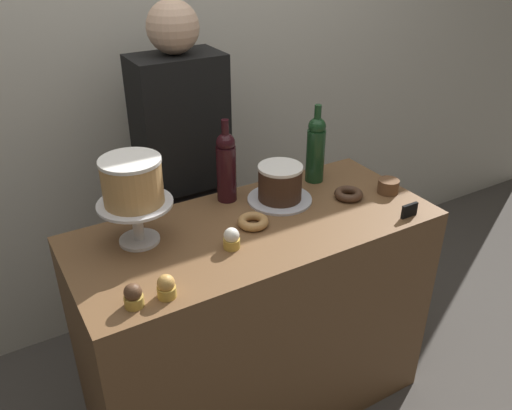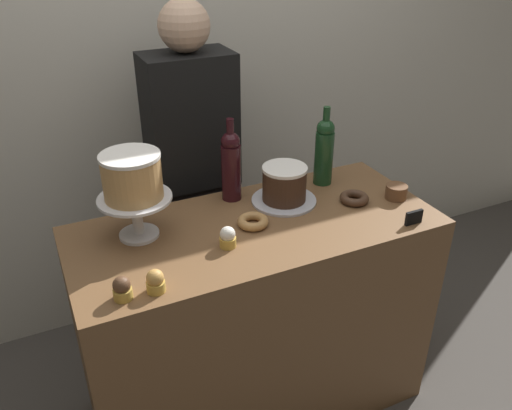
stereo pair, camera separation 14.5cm
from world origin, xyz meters
name	(u,v)px [view 1 (the left image)]	position (x,y,z in m)	size (l,w,h in m)	color
ground_plane	(256,398)	(0.00, 0.00, 0.00)	(12.00, 12.00, 0.00)	#4C4742
back_wall	(158,60)	(0.00, 0.87, 1.30)	(6.00, 0.05, 2.60)	beige
display_counter	(256,320)	(0.00, 0.00, 0.45)	(1.33, 0.58, 0.89)	brown
cake_stand_pedestal	(136,215)	(-0.40, 0.11, 1.00)	(0.25, 0.25, 0.15)	silver
white_layer_cake	(132,181)	(-0.40, 0.11, 1.12)	(0.20, 0.20, 0.15)	tan
silver_serving_platter	(280,199)	(0.17, 0.11, 0.90)	(0.25, 0.25, 0.01)	silver
chocolate_round_cake	(280,182)	(0.17, 0.11, 0.97)	(0.17, 0.17, 0.14)	#3D2619
wine_bottle_dark_red	(227,165)	(0.00, 0.22, 1.04)	(0.08, 0.08, 0.33)	black
wine_bottle_green	(316,148)	(0.39, 0.19, 1.04)	(0.08, 0.08, 0.33)	#193D1E
cupcake_caramel	(166,287)	(-0.43, -0.22, 0.93)	(0.06, 0.06, 0.07)	gold
cupcake_vanilla	(232,239)	(-0.14, -0.09, 0.93)	(0.06, 0.06, 0.07)	gold
cupcake_chocolate	(133,296)	(-0.52, -0.21, 0.93)	(0.06, 0.06, 0.07)	gold
donut_maple	(252,221)	(-0.01, 0.00, 0.91)	(0.11, 0.11, 0.03)	#B27F47
donut_chocolate	(348,194)	(0.42, -0.01, 0.91)	(0.11, 0.11, 0.03)	#472D1E
cookie_stack	(388,186)	(0.58, -0.05, 0.92)	(0.08, 0.08, 0.05)	brown
price_sign_chalkboard	(409,210)	(0.51, -0.23, 0.92)	(0.07, 0.01, 0.05)	black
barista_figure	(185,186)	(-0.06, 0.51, 0.84)	(0.36, 0.22, 1.60)	black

